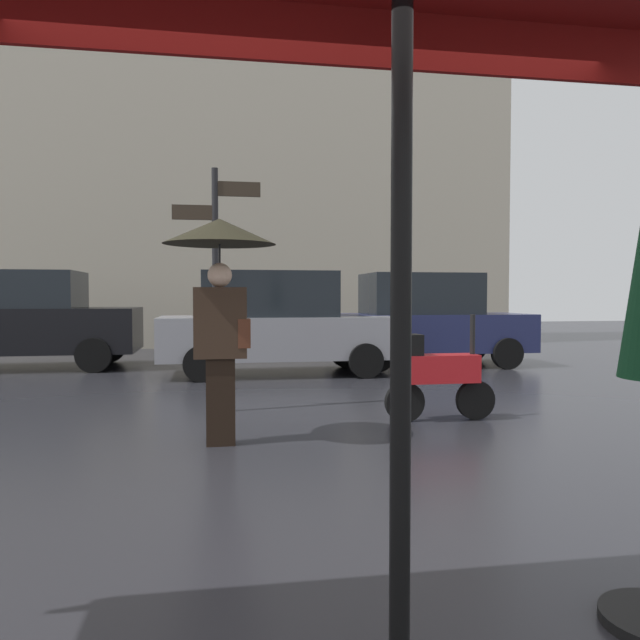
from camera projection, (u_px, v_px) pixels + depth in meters
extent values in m
plane|color=#26262B|center=(313.00, 594.00, 2.99)|extent=(60.00, 60.00, 0.00)
cylinder|color=black|center=(401.00, 328.00, 2.32)|extent=(0.08, 0.08, 2.65)
cube|color=maroon|center=(148.00, 23.00, 2.45)|extent=(4.72, 0.03, 0.24)
cube|color=black|center=(221.00, 401.00, 5.98)|extent=(0.28, 0.18, 0.85)
cube|color=#332319|center=(220.00, 323.00, 5.95)|extent=(0.50, 0.23, 0.68)
sphere|color=beige|center=(220.00, 275.00, 5.94)|extent=(0.23, 0.23, 0.23)
cube|color=#512819|center=(244.00, 333.00, 6.00)|extent=(0.12, 0.24, 0.28)
cylinder|color=black|center=(220.00, 260.00, 5.93)|extent=(0.02, 0.02, 0.30)
cone|color=black|center=(220.00, 231.00, 5.92)|extent=(1.09, 1.09, 0.24)
cylinder|color=black|center=(475.00, 400.00, 7.23)|extent=(0.46, 0.09, 0.46)
cylinder|color=black|center=(405.00, 402.00, 7.08)|extent=(0.46, 0.09, 0.46)
cube|color=red|center=(441.00, 368.00, 7.14)|extent=(0.86, 0.32, 0.32)
cube|color=black|center=(409.00, 345.00, 7.06)|extent=(0.28, 0.28, 0.24)
cylinder|color=black|center=(472.00, 338.00, 7.19)|extent=(0.06, 0.06, 0.55)
cube|color=black|center=(33.00, 330.00, 12.34)|extent=(4.09, 1.88, 0.88)
cube|color=black|center=(21.00, 290.00, 12.27)|extent=(2.25, 1.73, 0.74)
cylinder|color=black|center=(110.00, 347.00, 13.51)|extent=(0.66, 0.18, 0.66)
cylinder|color=black|center=(93.00, 355.00, 11.66)|extent=(0.66, 0.18, 0.66)
cube|color=gray|center=(280.00, 337.00, 11.44)|extent=(4.39, 1.69, 0.77)
cube|color=black|center=(268.00, 294.00, 11.38)|extent=(2.41, 1.55, 0.82)
cylinder|color=black|center=(346.00, 352.00, 12.53)|extent=(0.62, 0.18, 0.62)
cylinder|color=black|center=(366.00, 361.00, 10.87)|extent=(0.62, 0.18, 0.62)
cylinder|color=black|center=(203.00, 354.00, 12.05)|extent=(0.62, 0.18, 0.62)
cylinder|color=black|center=(201.00, 364.00, 10.38)|extent=(0.62, 0.18, 0.62)
cube|color=#1E234C|center=(429.00, 332.00, 12.81)|extent=(4.10, 1.67, 0.77)
cube|color=black|center=(420.00, 294.00, 12.75)|extent=(2.25, 1.53, 0.83)
cylinder|color=black|center=(473.00, 347.00, 13.88)|extent=(0.62, 0.18, 0.62)
cylinder|color=black|center=(507.00, 353.00, 12.24)|extent=(0.62, 0.18, 0.62)
cylinder|color=black|center=(357.00, 348.00, 13.42)|extent=(0.62, 0.18, 0.62)
cylinder|color=black|center=(377.00, 356.00, 11.78)|extent=(0.62, 0.18, 0.62)
cylinder|color=black|center=(216.00, 291.00, 7.64)|extent=(0.08, 0.08, 3.02)
cube|color=#33281E|center=(238.00, 189.00, 7.64)|extent=(0.56, 0.04, 0.18)
cube|color=#33281E|center=(194.00, 212.00, 7.55)|extent=(0.52, 0.04, 0.18)
cube|color=#B2A893|center=(227.00, 98.00, 18.52)|extent=(16.80, 2.96, 14.81)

